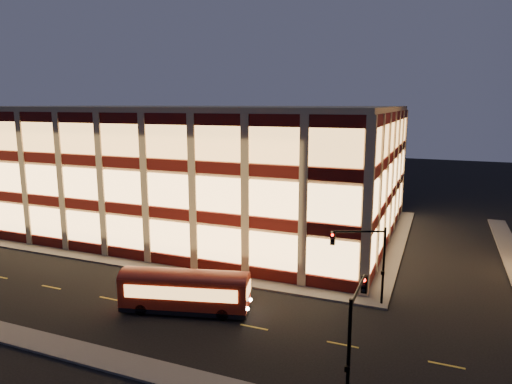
% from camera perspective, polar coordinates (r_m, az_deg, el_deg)
% --- Properties ---
extents(ground, '(200.00, 200.00, 0.00)m').
position_cam_1_polar(ground, '(44.47, -16.78, -8.94)').
color(ground, black).
rests_on(ground, ground).
extents(sidewalk_office_south, '(54.00, 2.00, 0.15)m').
position_cam_1_polar(sidewalk_office_south, '(47.02, -18.89, -7.88)').
color(sidewalk_office_south, '#514F4C').
rests_on(sidewalk_office_south, ground).
extents(sidewalk_office_east, '(2.00, 30.00, 0.15)m').
position_cam_1_polar(sidewalk_office_east, '(51.51, 17.08, -6.12)').
color(sidewalk_office_east, '#514F4C').
rests_on(sidewalk_office_east, ground).
extents(sidewalk_tower_west, '(2.00, 30.00, 0.15)m').
position_cam_1_polar(sidewalk_tower_west, '(51.86, 29.34, -6.96)').
color(sidewalk_tower_west, '#514F4C').
rests_on(sidewalk_tower_west, ground).
extents(office_building, '(50.45, 30.45, 14.50)m').
position_cam_1_polar(office_building, '(57.94, -8.94, 3.36)').
color(office_building, tan).
rests_on(office_building, ground).
extents(traffic_signal_far, '(3.79, 1.87, 6.00)m').
position_cam_1_polar(traffic_signal_far, '(34.48, 13.48, -7.37)').
color(traffic_signal_far, black).
rests_on(traffic_signal_far, ground).
extents(traffic_signal_near, '(0.32, 4.45, 6.00)m').
position_cam_1_polar(traffic_signal_near, '(23.95, 12.29, -15.71)').
color(traffic_signal_near, black).
rests_on(traffic_signal_near, ground).
extents(trolley_bus, '(9.50, 4.55, 3.12)m').
position_cam_1_polar(trolley_bus, '(33.85, -8.88, -11.85)').
color(trolley_bus, '#9A1908').
rests_on(trolley_bus, ground).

